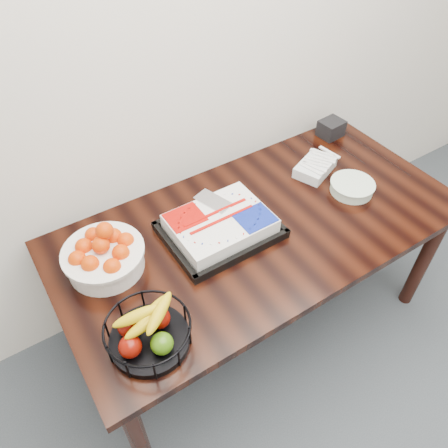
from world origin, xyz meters
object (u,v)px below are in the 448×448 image
tangerine_bowl (103,252)px  fruit_basket (148,332)px  cake_tray (220,226)px  napkin_box (331,128)px  plate_stack (352,187)px  table (260,237)px

tangerine_bowl → fruit_basket: tangerine_bowl is taller
cake_tray → fruit_basket: bearing=-147.4°
napkin_box → plate_stack: bearing=-120.5°
fruit_basket → napkin_box: bearing=23.7°
tangerine_bowl → fruit_basket: bearing=-90.3°
cake_tray → plate_stack: 0.68m
table → napkin_box: napkin_box is taller
plate_stack → napkin_box: 0.47m
fruit_basket → napkin_box: fruit_basket is taller
tangerine_bowl → napkin_box: bearing=8.8°
fruit_basket → plate_stack: fruit_basket is taller
tangerine_bowl → napkin_box: size_ratio=2.57×
cake_tray → plate_stack: bearing=-8.9°
tangerine_bowl → fruit_basket: (-0.00, -0.39, -0.02)m
cake_tray → plate_stack: size_ratio=2.25×
table → plate_stack: bearing=-6.5°
plate_stack → napkin_box: napkin_box is taller
napkin_box → fruit_basket: bearing=-156.3°
tangerine_bowl → napkin_box: tangerine_bowl is taller
table → cake_tray: 0.23m
cake_tray → napkin_box: bearing=18.4°
plate_stack → napkin_box: (0.24, 0.41, 0.02)m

